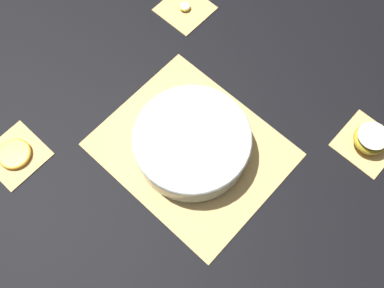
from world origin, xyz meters
The scene contains 9 objects.
ground_plane centered at (0.00, 0.00, 0.00)m, with size 6.00×6.00×0.00m, color black.
bamboo_mat_center centered at (0.00, 0.00, 0.00)m, with size 0.43×0.36×0.01m.
coaster_mat_near_left centered at (-0.30, -0.30, 0.00)m, with size 0.13×0.13×0.01m.
coaster_mat_far_left centered at (-0.30, 0.30, 0.00)m, with size 0.13×0.13×0.01m.
coaster_mat_far_right centered at (0.30, 0.30, 0.00)m, with size 0.13×0.13×0.01m.
fruit_salad_bowl centered at (0.00, 0.00, 0.05)m, with size 0.28×0.28×0.07m.
apple_half centered at (0.30, 0.30, 0.03)m, with size 0.08×0.08×0.04m.
orange_slice_whole centered at (-0.30, -0.30, 0.01)m, with size 0.08×0.08×0.01m.
banana_coin_single centered at (-0.30, 0.30, 0.01)m, with size 0.03×0.03×0.01m.
Camera 1 is at (0.28, -0.31, 1.01)m, focal length 42.00 mm.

